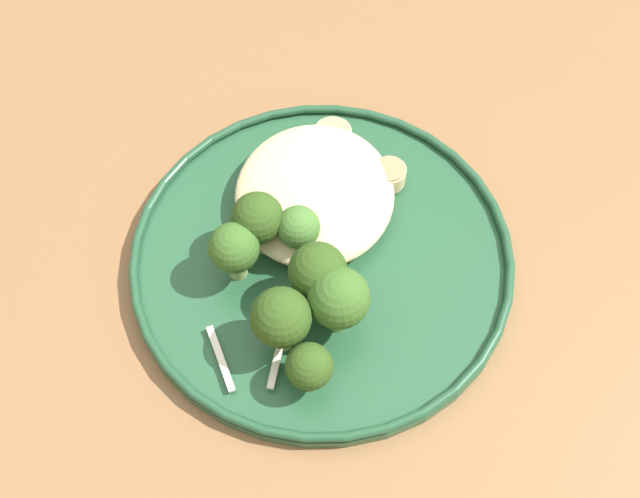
% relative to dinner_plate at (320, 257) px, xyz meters
% --- Properties ---
extents(ground, '(6.00, 6.00, 0.00)m').
position_rel_dinner_plate_xyz_m(ground, '(-0.03, 0.00, -0.75)').
color(ground, '#47423D').
extents(wooden_dining_table, '(1.40, 1.00, 0.74)m').
position_rel_dinner_plate_xyz_m(wooden_dining_table, '(-0.03, 0.00, -0.09)').
color(wooden_dining_table, brown).
rests_on(wooden_dining_table, ground).
extents(dinner_plate, '(0.29, 0.29, 0.02)m').
position_rel_dinner_plate_xyz_m(dinner_plate, '(0.00, 0.00, 0.00)').
color(dinner_plate, '#235133').
rests_on(dinner_plate, wooden_dining_table).
extents(noodle_bed, '(0.13, 0.12, 0.03)m').
position_rel_dinner_plate_xyz_m(noodle_bed, '(-0.05, -0.01, 0.02)').
color(noodle_bed, beige).
rests_on(noodle_bed, dinner_plate).
extents(seared_scallop_large_seared, '(0.03, 0.03, 0.02)m').
position_rel_dinner_plate_xyz_m(seared_scallop_large_seared, '(-0.04, -0.02, 0.01)').
color(seared_scallop_large_seared, beige).
rests_on(seared_scallop_large_seared, dinner_plate).
extents(seared_scallop_tiny_bay, '(0.03, 0.03, 0.02)m').
position_rel_dinner_plate_xyz_m(seared_scallop_tiny_bay, '(-0.11, 0.00, 0.01)').
color(seared_scallop_tiny_bay, beige).
rests_on(seared_scallop_tiny_bay, dinner_plate).
extents(seared_scallop_left_edge, '(0.02, 0.02, 0.01)m').
position_rel_dinner_plate_xyz_m(seared_scallop_left_edge, '(-0.08, 0.02, 0.01)').
color(seared_scallop_left_edge, '#DBB77A').
rests_on(seared_scallop_left_edge, dinner_plate).
extents(seared_scallop_front_small, '(0.03, 0.03, 0.01)m').
position_rel_dinner_plate_xyz_m(seared_scallop_front_small, '(-0.04, 0.00, 0.01)').
color(seared_scallop_front_small, '#DBB77A').
rests_on(seared_scallop_front_small, dinner_plate).
extents(seared_scallop_tilted_round, '(0.03, 0.03, 0.02)m').
position_rel_dinner_plate_xyz_m(seared_scallop_tilted_round, '(-0.07, 0.05, 0.01)').
color(seared_scallop_tilted_round, '#E5C689').
rests_on(seared_scallop_tilted_round, dinner_plate).
extents(broccoli_floret_beside_noodles, '(0.04, 0.04, 0.06)m').
position_rel_dinner_plate_xyz_m(broccoli_floret_beside_noodles, '(0.07, -0.02, 0.04)').
color(broccoli_floret_beside_noodles, '#7A994C').
rests_on(broccoli_floret_beside_noodles, dinner_plate).
extents(broccoli_floret_center_pile, '(0.04, 0.04, 0.06)m').
position_rel_dinner_plate_xyz_m(broccoli_floret_center_pile, '(0.04, -0.00, 0.04)').
color(broccoli_floret_center_pile, '#89A356').
rests_on(broccoli_floret_center_pile, dinner_plate).
extents(broccoli_floret_near_rim, '(0.04, 0.04, 0.06)m').
position_rel_dinner_plate_xyz_m(broccoli_floret_near_rim, '(-0.00, -0.05, 0.04)').
color(broccoli_floret_near_rim, '#89A356').
rests_on(broccoli_floret_near_rim, dinner_plate).
extents(broccoli_floret_left_leaning, '(0.04, 0.04, 0.05)m').
position_rel_dinner_plate_xyz_m(broccoli_floret_left_leaning, '(0.02, -0.06, 0.04)').
color(broccoli_floret_left_leaning, '#89A356').
rests_on(broccoli_floret_left_leaning, dinner_plate).
extents(broccoli_floret_small_sprig, '(0.03, 0.03, 0.05)m').
position_rel_dinner_plate_xyz_m(broccoli_floret_small_sprig, '(-0.00, -0.02, 0.03)').
color(broccoli_floret_small_sprig, '#7A994C').
rests_on(broccoli_floret_small_sprig, dinner_plate).
extents(broccoli_floret_front_edge, '(0.03, 0.03, 0.04)m').
position_rel_dinner_plate_xyz_m(broccoli_floret_front_edge, '(0.10, 0.01, 0.03)').
color(broccoli_floret_front_edge, '#7A994C').
rests_on(broccoli_floret_front_edge, dinner_plate).
extents(broccoli_floret_rear_charred, '(0.04, 0.04, 0.06)m').
position_rel_dinner_plate_xyz_m(broccoli_floret_rear_charred, '(0.05, 0.02, 0.04)').
color(broccoli_floret_rear_charred, '#89A356').
rests_on(broccoli_floret_rear_charred, dinner_plate).
extents(onion_sliver_long_sliver, '(0.05, 0.03, 0.00)m').
position_rel_dinner_plate_xyz_m(onion_sliver_long_sliver, '(0.09, -0.06, 0.01)').
color(onion_sliver_long_sliver, silver).
rests_on(onion_sliver_long_sliver, dinner_plate).
extents(onion_sliver_short_strip, '(0.06, 0.01, 0.00)m').
position_rel_dinner_plate_xyz_m(onion_sliver_short_strip, '(0.08, -0.02, 0.01)').
color(onion_sliver_short_strip, silver).
rests_on(onion_sliver_short_strip, dinner_plate).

